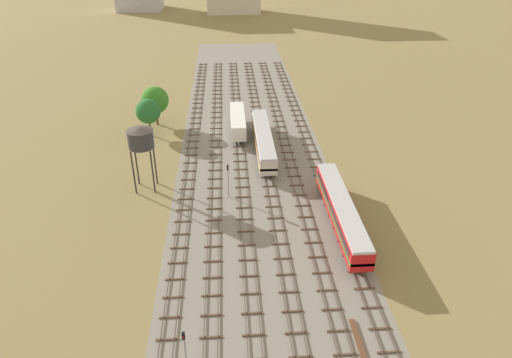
# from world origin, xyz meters

# --- Properties ---
(ground_plane) EXTENTS (480.00, 480.00, 0.00)m
(ground_plane) POSITION_xyz_m (0.00, 56.00, 0.00)
(ground_plane) COLOR olive
(ballast_bed) EXTENTS (26.00, 176.00, 0.01)m
(ballast_bed) POSITION_xyz_m (0.00, 56.00, 0.00)
(ballast_bed) COLOR gray
(ballast_bed) RESTS_ON ground
(track_far_left) EXTENTS (2.40, 126.00, 0.29)m
(track_far_left) POSITION_xyz_m (-11.00, 57.00, 0.14)
(track_far_left) COLOR #47382D
(track_far_left) RESTS_ON ground
(track_left) EXTENTS (2.40, 126.00, 0.29)m
(track_left) POSITION_xyz_m (-6.60, 57.00, 0.14)
(track_left) COLOR #47382D
(track_left) RESTS_ON ground
(track_centre_left) EXTENTS (2.40, 126.00, 0.29)m
(track_centre_left) POSITION_xyz_m (-2.20, 57.00, 0.14)
(track_centre_left) COLOR #47382D
(track_centre_left) RESTS_ON ground
(track_centre) EXTENTS (2.40, 126.00, 0.29)m
(track_centre) POSITION_xyz_m (2.20, 57.00, 0.14)
(track_centre) COLOR #47382D
(track_centre) RESTS_ON ground
(track_centre_right) EXTENTS (2.40, 126.00, 0.29)m
(track_centre_right) POSITION_xyz_m (6.60, 57.00, 0.14)
(track_centre_right) COLOR #47382D
(track_centre_right) RESTS_ON ground
(track_right) EXTENTS (2.40, 126.00, 0.29)m
(track_right) POSITION_xyz_m (11.00, 57.00, 0.14)
(track_right) COLOR #47382D
(track_right) RESTS_ON ground
(passenger_coach_right_nearest) EXTENTS (2.96, 22.00, 3.80)m
(passenger_coach_right_nearest) POSITION_xyz_m (11.00, 35.07, 2.61)
(passenger_coach_right_nearest) COLOR red
(passenger_coach_right_nearest) RESTS_ON ground
(passenger_coach_centre_near) EXTENTS (2.96, 22.00, 3.80)m
(passenger_coach_centre_near) POSITION_xyz_m (2.20, 59.03, 2.61)
(passenger_coach_centre_near) COLOR beige
(passenger_coach_centre_near) RESTS_ON ground
(freight_boxcar_centre_left_mid) EXTENTS (2.87, 14.00, 3.60)m
(freight_boxcar_centre_left_mid) POSITION_xyz_m (-2.19, 68.38, 2.45)
(freight_boxcar_centre_left_mid) COLOR white
(freight_boxcar_centre_left_mid) RESTS_ON ground
(water_tower) EXTENTS (4.05, 4.05, 10.45)m
(water_tower) POSITION_xyz_m (-17.32, 47.30, 8.68)
(water_tower) COLOR #2D2826
(water_tower) RESTS_ON ground
(signal_post_nearest) EXTENTS (0.28, 0.47, 5.73)m
(signal_post_nearest) POSITION_xyz_m (-4.40, 43.71, 3.62)
(signal_post_nearest) COLOR gray
(signal_post_nearest) RESTS_ON ground
(signal_post_near) EXTENTS (0.28, 0.47, 4.94)m
(signal_post_near) POSITION_xyz_m (-8.80, 13.05, 3.16)
(signal_post_near) COLOR gray
(signal_post_near) RESTS_ON ground
(lineside_tree_0) EXTENTS (5.52, 5.52, 8.10)m
(lineside_tree_0) POSITION_xyz_m (-18.79, 73.51, 5.33)
(lineside_tree_0) COLOR #4C331E
(lineside_tree_0) RESTS_ON ground
(lineside_tree_1) EXTENTS (4.81, 4.81, 7.48)m
(lineside_tree_1) POSITION_xyz_m (-19.45, 68.03, 5.07)
(lineside_tree_1) COLOR #4C331E
(lineside_tree_1) RESTS_ON ground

